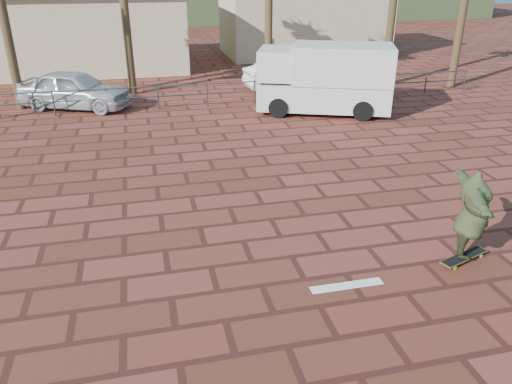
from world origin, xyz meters
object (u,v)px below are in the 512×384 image
(car_white, at_px, (290,74))
(car_silver, at_px, (75,90))
(skateboarder, at_px, (472,215))
(longboard, at_px, (464,257))
(campervan, at_px, (326,78))

(car_white, bearing_deg, car_silver, 90.50)
(skateboarder, height_order, car_silver, skateboarder)
(longboard, bearing_deg, campervan, 64.91)
(car_white, bearing_deg, skateboarder, 169.51)
(skateboarder, height_order, car_white, skateboarder)
(campervan, bearing_deg, longboard, -74.49)
(longboard, relative_size, car_white, 0.28)
(skateboarder, distance_m, car_silver, 16.37)
(car_white, bearing_deg, campervan, 175.33)
(longboard, xyz_separation_m, car_silver, (-8.57, 13.94, 0.68))
(car_silver, xyz_separation_m, car_white, (9.50, 1.25, -0.06))
(skateboarder, distance_m, car_white, 15.22)
(campervan, bearing_deg, car_silver, -175.51)
(skateboarder, relative_size, car_white, 0.52)
(longboard, relative_size, car_silver, 0.27)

